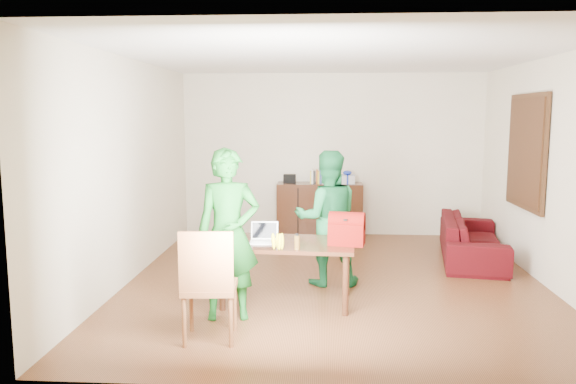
# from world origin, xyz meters

# --- Properties ---
(room) EXTENTS (5.20, 5.70, 2.90)m
(room) POSITION_xyz_m (0.01, 0.13, 1.31)
(room) COLOR #412410
(room) RESTS_ON ground
(table) EXTENTS (1.48, 0.89, 0.67)m
(table) POSITION_xyz_m (-0.53, -0.82, 0.59)
(table) COLOR black
(table) RESTS_ON ground
(chair) EXTENTS (0.50, 0.48, 1.04)m
(chair) POSITION_xyz_m (-1.16, -1.88, 0.30)
(chair) COLOR brown
(chair) RESTS_ON ground
(person_near) EXTENTS (0.68, 0.51, 1.70)m
(person_near) POSITION_xyz_m (-1.08, -1.31, 0.85)
(person_near) COLOR #125317
(person_near) RESTS_ON ground
(person_far) EXTENTS (0.85, 0.70, 1.61)m
(person_far) POSITION_xyz_m (-0.10, -0.11, 0.80)
(person_far) COLOR #166633
(person_far) RESTS_ON ground
(laptop) EXTENTS (0.30, 0.22, 0.21)m
(laptop) POSITION_xyz_m (-0.77, -0.88, 0.71)
(laptop) COLOR white
(laptop) RESTS_ON table
(bananas) EXTENTS (0.20, 0.15, 0.06)m
(bananas) POSITION_xyz_m (-0.60, -1.16, 0.70)
(bananas) COLOR yellow
(bananas) RESTS_ON table
(bottle) EXTENTS (0.07, 0.07, 0.16)m
(bottle) POSITION_xyz_m (-0.41, -1.16, 0.75)
(bottle) COLOR brown
(bottle) RESTS_ON table
(red_bag) EXTENTS (0.40, 0.28, 0.27)m
(red_bag) POSITION_xyz_m (0.10, -0.91, 0.81)
(red_bag) COLOR #6B0A07
(red_bag) RESTS_ON table
(sofa) EXTENTS (1.12, 2.13, 0.59)m
(sofa) POSITION_xyz_m (1.95, 1.17, 0.30)
(sofa) COLOR #380710
(sofa) RESTS_ON ground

